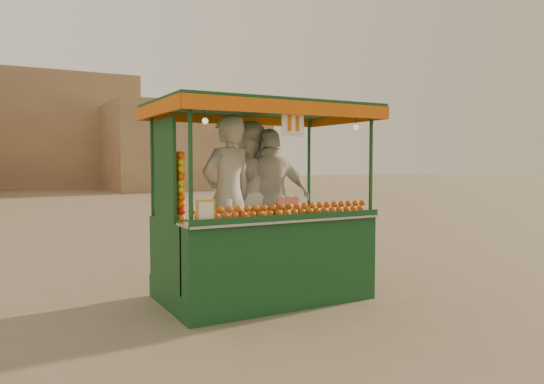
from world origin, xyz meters
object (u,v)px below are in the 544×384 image
juice_cart (260,237)px  vendor_left (228,196)px  vendor_middle (247,195)px  vendor_right (272,199)px

juice_cart → vendor_left: size_ratio=1.33×
vendor_left → vendor_middle: vendor_left is taller
vendor_left → vendor_right: vendor_left is taller
vendor_left → vendor_right: 0.72m
vendor_left → vendor_middle: (0.45, 0.41, -0.02)m
vendor_right → juice_cart: bearing=55.7°
juice_cart → vendor_middle: 0.82m
vendor_left → vendor_middle: size_ratio=1.02×
vendor_left → vendor_right: (0.70, 0.18, -0.06)m
juice_cart → vendor_left: juice_cart is taller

